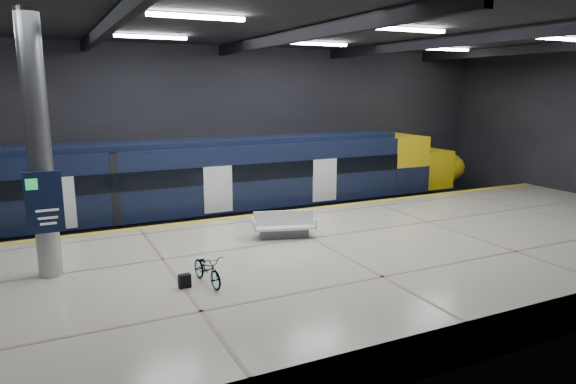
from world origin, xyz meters
TOP-DOWN VIEW (x-y plane):
  - ground at (0.00, 0.00)m, footprint 30.00×30.00m
  - room_shell at (-0.00, 0.00)m, footprint 30.10×16.10m
  - platform at (0.00, -2.50)m, footprint 30.00×11.00m
  - safety_strip at (0.00, 2.75)m, footprint 30.00×0.40m
  - rails at (0.00, 5.50)m, footprint 30.00×1.52m
  - train at (-2.80, 5.50)m, footprint 29.40×2.84m
  - bench at (-0.80, -0.50)m, footprint 2.26×1.42m
  - bicycle at (-4.37, -3.44)m, footprint 0.74×1.58m
  - pannier_bag at (-4.97, -3.44)m, footprint 0.31×0.20m
  - info_column at (-8.00, -1.03)m, footprint 0.90×0.78m

SIDE VIEW (x-z plane):
  - ground at x=0.00m, z-range 0.00..0.00m
  - rails at x=0.00m, z-range 0.00..0.16m
  - platform at x=0.00m, z-range 0.00..1.10m
  - safety_strip at x=0.00m, z-range 1.10..1.11m
  - pannier_bag at x=-4.97m, z-range 1.10..1.45m
  - bench at x=-0.80m, z-range 0.96..1.89m
  - bicycle at x=-4.37m, z-range 1.10..1.90m
  - train at x=-2.80m, z-range 0.16..3.95m
  - info_column at x=-8.00m, z-range 1.01..7.91m
  - room_shell at x=0.00m, z-range 1.69..9.74m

